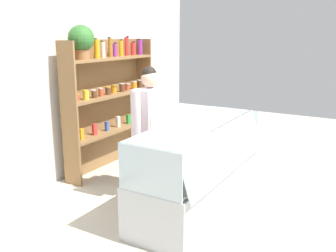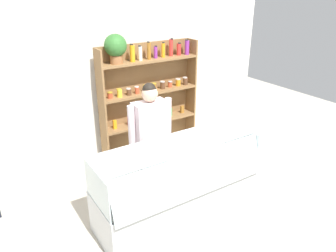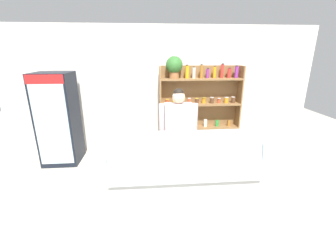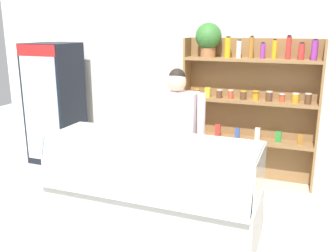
% 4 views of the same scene
% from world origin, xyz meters
% --- Properties ---
extents(ground_plane, '(12.00, 12.00, 0.00)m').
position_xyz_m(ground_plane, '(0.00, 0.00, 0.00)').
color(ground_plane, beige).
extents(back_wall, '(6.80, 0.10, 2.70)m').
position_xyz_m(back_wall, '(0.00, 2.14, 1.35)').
color(back_wall, white).
rests_on(back_wall, ground).
extents(shelving_unit, '(1.74, 0.34, 2.08)m').
position_xyz_m(shelving_unit, '(0.73, 1.85, 1.22)').
color(shelving_unit, olive).
rests_on(shelving_unit, ground).
extents(deli_display_case, '(2.06, 0.78, 1.01)m').
position_xyz_m(deli_display_case, '(0.20, 0.06, 0.31)').
color(deli_display_case, silver).
rests_on(deli_display_case, ground).
extents(shop_clerk, '(0.65, 0.25, 1.60)m').
position_xyz_m(shop_clerk, '(0.22, 0.72, 0.95)').
color(shop_clerk, '#2D2D38').
rests_on(shop_clerk, ground).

